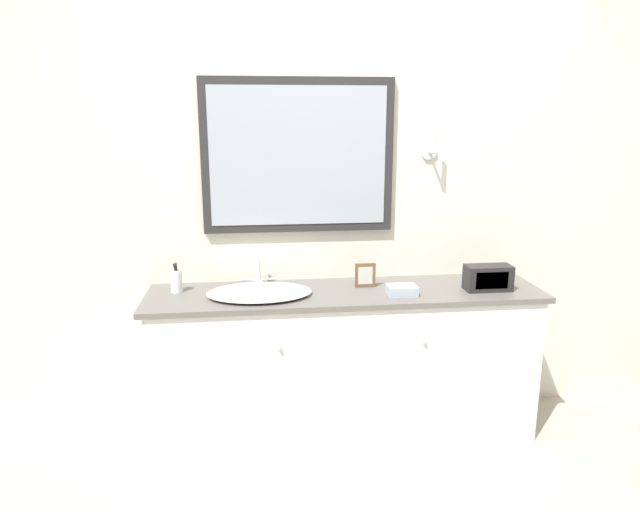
{
  "coord_description": "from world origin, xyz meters",
  "views": [
    {
      "loc": [
        -0.48,
        -2.67,
        1.78
      ],
      "look_at": [
        -0.14,
        0.26,
        1.05
      ],
      "focal_mm": 32.0,
      "sensor_mm": 36.0,
      "label": 1
    }
  ],
  "objects_px": {
    "soap_bottle": "(176,281)",
    "picture_frame": "(365,275)",
    "appliance_box": "(488,278)",
    "sink_basin": "(259,292)"
  },
  "relations": [
    {
      "from": "soap_bottle",
      "to": "appliance_box",
      "type": "distance_m",
      "value": 1.69
    },
    {
      "from": "sink_basin",
      "to": "soap_bottle",
      "type": "distance_m",
      "value": 0.46
    },
    {
      "from": "sink_basin",
      "to": "soap_bottle",
      "type": "relative_size",
      "value": 3.43
    },
    {
      "from": "appliance_box",
      "to": "picture_frame",
      "type": "xyz_separation_m",
      "value": [
        -0.66,
        0.13,
        -0.0
      ]
    },
    {
      "from": "sink_basin",
      "to": "soap_bottle",
      "type": "xyz_separation_m",
      "value": [
        -0.44,
        0.11,
        0.04
      ]
    },
    {
      "from": "picture_frame",
      "to": "sink_basin",
      "type": "bearing_deg",
      "value": -172.69
    },
    {
      "from": "picture_frame",
      "to": "appliance_box",
      "type": "bearing_deg",
      "value": -11.09
    },
    {
      "from": "soap_bottle",
      "to": "picture_frame",
      "type": "relative_size",
      "value": 1.19
    },
    {
      "from": "soap_bottle",
      "to": "picture_frame",
      "type": "distance_m",
      "value": 1.03
    },
    {
      "from": "soap_bottle",
      "to": "appliance_box",
      "type": "height_order",
      "value": "soap_bottle"
    }
  ]
}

